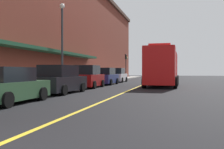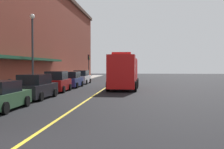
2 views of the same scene
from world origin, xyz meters
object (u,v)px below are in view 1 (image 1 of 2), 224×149
parking_meter_0 (78,75)px  street_lamp_left (62,36)px  parked_car_2 (60,80)px  fire_truck (162,68)px  parking_meter_2 (31,77)px  traffic_light_near (126,61)px  parked_car_5 (117,76)px  parked_car_3 (88,77)px  parked_car_4 (106,77)px  parked_car_1 (7,86)px  parking_meter_1 (105,74)px

parking_meter_0 → street_lamp_left: street_lamp_left is taller
parked_car_2 → fire_truck: size_ratio=0.54×
parking_meter_2 → traffic_light_near: traffic_light_near is taller
parked_car_5 → traffic_light_near: bearing=5.0°
parked_car_2 → parked_car_3: (-0.08, 5.67, 0.05)m
parked_car_4 → parked_car_5: (-0.17, 6.41, 0.02)m
parked_car_5 → street_lamp_left: street_lamp_left is taller
parked_car_5 → fire_truck: (6.14, -8.08, 0.91)m
fire_truck → traffic_light_near: bearing=-158.6°
parking_meter_0 → traffic_light_near: (0.06, 23.11, 2.10)m
fire_truck → parking_meter_2: bearing=-34.0°
parking_meter_2 → parked_car_4: bearing=83.0°
parked_car_1 → parked_car_3: bearing=-0.0°
parked_car_5 → parking_meter_2: parked_car_5 is taller
parked_car_1 → parking_meter_1: 21.46m
parked_car_1 → fire_truck: 15.88m
parked_car_3 → street_lamp_left: 4.13m
parked_car_1 → parked_car_2: 5.33m
parked_car_3 → traffic_light_near: (-1.33, 24.25, 2.27)m
parking_meter_2 → parked_car_5: bearing=85.9°
parked_car_4 → parking_meter_0: parked_car_4 is taller
parking_meter_0 → traffic_light_near: traffic_light_near is taller
parked_car_2 → parked_car_5: parked_car_5 is taller
parked_car_2 → fire_truck: 11.13m
parked_car_1 → parking_meter_2: parked_car_1 is taller
parked_car_3 → parked_car_5: parked_car_3 is taller
parking_meter_0 → parked_car_3: bearing=-39.3°
parking_meter_2 → street_lamp_left: size_ratio=0.19×
parked_car_3 → parking_meter_1: bearing=6.6°
parked_car_2 → parked_car_3: size_ratio=1.11×
parking_meter_0 → parked_car_2: bearing=-77.8°
street_lamp_left → traffic_light_near: (0.66, 25.13, -1.24)m
parking_meter_1 → street_lamp_left: (-0.60, -11.29, 3.34)m
parking_meter_1 → traffic_light_near: 14.00m
parked_car_5 → street_lamp_left: bearing=170.7°
parking_meter_0 → traffic_light_near: bearing=89.8°
parked_car_4 → street_lamp_left: (-2.08, -6.22, 3.57)m
parked_car_5 → parked_car_1: bearing=179.7°
parked_car_1 → parked_car_4: (0.02, 16.35, 0.07)m
fire_truck → street_lamp_left: 9.62m
parking_meter_1 → parking_meter_2: (0.00, -17.12, 0.00)m
parked_car_1 → street_lamp_left: 10.96m
parked_car_1 → parking_meter_2: (-1.46, 4.29, 0.31)m
parked_car_3 → street_lamp_left: size_ratio=0.60×
parked_car_1 → parked_car_2: bearing=-0.5°
fire_truck → parking_meter_0: (-7.45, -2.53, -0.70)m
fire_truck → parked_car_4: bearing=-104.0°
parked_car_2 → parked_car_4: 11.02m
parked_car_2 → parking_meter_1: parked_car_2 is taller
parked_car_2 → parking_meter_0: 6.97m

